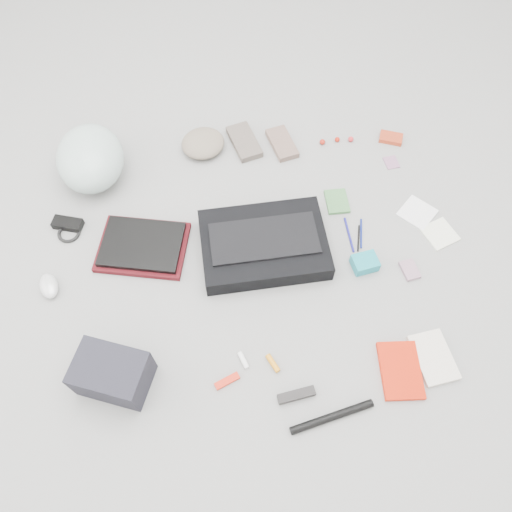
{
  "coord_description": "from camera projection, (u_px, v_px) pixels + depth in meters",
  "views": [
    {
      "loc": [
        -0.13,
        -0.91,
        1.65
      ],
      "look_at": [
        0.0,
        0.0,
        0.05
      ],
      "focal_mm": 35.0,
      "sensor_mm": 36.0,
      "label": 1
    }
  ],
  "objects": [
    {
      "name": "card_deck",
      "position": [
        410.0,
        270.0,
        1.87
      ],
      "size": [
        0.07,
        0.09,
        0.02
      ],
      "primitive_type": "cube",
      "rotation": [
        0.0,
        0.0,
        0.14
      ],
      "color": "gray",
      "rests_on": "ground_plane"
    },
    {
      "name": "pen_black",
      "position": [
        359.0,
        238.0,
        1.94
      ],
      "size": [
        0.04,
        0.12,
        0.01
      ],
      "primitive_type": "cylinder",
      "rotation": [
        1.57,
        0.0,
        -0.29
      ],
      "color": "black",
      "rests_on": "ground_plane"
    },
    {
      "name": "cable_coil",
      "position": [
        69.0,
        233.0,
        1.95
      ],
      "size": [
        0.11,
        0.11,
        0.01
      ],
      "primitive_type": "torus",
      "rotation": [
        0.0,
        0.0,
        -0.21
      ],
      "color": "black",
      "rests_on": "ground_plane"
    },
    {
      "name": "multitool",
      "position": [
        227.0,
        381.0,
        1.66
      ],
      "size": [
        0.09,
        0.05,
        0.01
      ],
      "primitive_type": "cube",
      "rotation": [
        0.0,
        0.0,
        0.35
      ],
      "color": "red",
      "rests_on": "ground_plane"
    },
    {
      "name": "pen_navy",
      "position": [
        361.0,
        233.0,
        1.95
      ],
      "size": [
        0.04,
        0.13,
        0.01
      ],
      "primitive_type": "cylinder",
      "rotation": [
        1.57,
        0.0,
        -0.25
      ],
      "color": "navy",
      "rests_on": "ground_plane"
    },
    {
      "name": "bike_pump",
      "position": [
        332.0,
        417.0,
        1.59
      ],
      "size": [
        0.28,
        0.07,
        0.03
      ],
      "primitive_type": "cylinder",
      "rotation": [
        0.0,
        1.57,
        0.17
      ],
      "color": "black",
      "rests_on": "ground_plane"
    },
    {
      "name": "bag_flap",
      "position": [
        264.0,
        238.0,
        1.85
      ],
      "size": [
        0.4,
        0.18,
        0.01
      ],
      "primitive_type": "cube",
      "rotation": [
        0.0,
        0.0,
        -0.0
      ],
      "color": "black",
      "rests_on": "messenger_bag"
    },
    {
      "name": "camera_bag",
      "position": [
        113.0,
        374.0,
        1.6
      ],
      "size": [
        0.27,
        0.23,
        0.15
      ],
      "primitive_type": "cube",
      "rotation": [
        0.0,
        0.0,
        -0.41
      ],
      "color": "black",
      "rests_on": "ground_plane"
    },
    {
      "name": "mitten_left",
      "position": [
        244.0,
        142.0,
        2.17
      ],
      "size": [
        0.14,
        0.22,
        0.03
      ],
      "primitive_type": "cube",
      "rotation": [
        0.0,
        0.0,
        0.23
      ],
      "color": "#5F534B",
      "rests_on": "ground_plane"
    },
    {
      "name": "napkin_bottom",
      "position": [
        440.0,
        234.0,
        1.95
      ],
      "size": [
        0.15,
        0.15,
        0.01
      ],
      "primitive_type": "cube",
      "rotation": [
        0.0,
        0.0,
        0.32
      ],
      "color": "silver",
      "rests_on": "ground_plane"
    },
    {
      "name": "ground_plane",
      "position": [
        256.0,
        263.0,
        1.89
      ],
      "size": [
        4.0,
        4.0,
        0.0
      ],
      "primitive_type": "plane",
      "color": "gray"
    },
    {
      "name": "laptop",
      "position": [
        142.0,
        244.0,
        1.89
      ],
      "size": [
        0.35,
        0.29,
        0.02
      ],
      "primitive_type": "cube",
      "rotation": [
        0.0,
        0.0,
        -0.26
      ],
      "color": "black",
      "rests_on": "laptop_sleeve"
    },
    {
      "name": "power_brick",
      "position": [
        68.0,
        224.0,
        1.96
      ],
      "size": [
        0.13,
        0.09,
        0.03
      ],
      "primitive_type": "cube",
      "rotation": [
        0.0,
        0.0,
        -0.33
      ],
      "color": "black",
      "rests_on": "ground_plane"
    },
    {
      "name": "accordion_wallet",
      "position": [
        365.0,
        263.0,
        1.86
      ],
      "size": [
        0.1,
        0.09,
        0.05
      ],
      "primitive_type": "cube",
      "rotation": [
        0.0,
        0.0,
        0.14
      ],
      "color": "teal",
      "rests_on": "ground_plane"
    },
    {
      "name": "mouse",
      "position": [
        49.0,
        286.0,
        1.82
      ],
      "size": [
        0.09,
        0.12,
        0.04
      ],
      "primitive_type": "ellipsoid",
      "rotation": [
        0.0,
        0.0,
        0.27
      ],
      "color": "silver",
      "rests_on": "ground_plane"
    },
    {
      "name": "beanie",
      "position": [
        203.0,
        143.0,
        2.15
      ],
      "size": [
        0.24,
        0.24,
        0.07
      ],
      "primitive_type": "ellipsoid",
      "rotation": [
        0.0,
        0.0,
        0.41
      ],
      "color": "#7A6C5B",
      "rests_on": "ground_plane"
    },
    {
      "name": "book_white",
      "position": [
        433.0,
        358.0,
        1.7
      ],
      "size": [
        0.14,
        0.19,
        0.02
      ],
      "primitive_type": "cube",
      "rotation": [
        0.0,
        0.0,
        0.09
      ],
      "color": "beige",
      "rests_on": "ground_plane"
    },
    {
      "name": "bike_helmet",
      "position": [
        90.0,
        158.0,
        2.01
      ],
      "size": [
        0.28,
        0.34,
        0.2
      ],
      "primitive_type": "ellipsoid",
      "rotation": [
        0.0,
        0.0,
        0.03
      ],
      "color": "#B0CAC2",
      "rests_on": "ground_plane"
    },
    {
      "name": "u_lock",
      "position": [
        296.0,
        395.0,
        1.63
      ],
      "size": [
        0.13,
        0.04,
        0.02
      ],
      "primitive_type": "cube",
      "rotation": [
        0.0,
        0.0,
        0.11
      ],
      "color": "black",
      "rests_on": "ground_plane"
    },
    {
      "name": "altoids_tin",
      "position": [
        391.0,
        138.0,
        2.19
      ],
      "size": [
        0.11,
        0.1,
        0.02
      ],
      "primitive_type": "cube",
      "rotation": [
        0.0,
        0.0,
        -0.4
      ],
      "color": "#AF371C",
      "rests_on": "ground_plane"
    },
    {
      "name": "laptop_sleeve",
      "position": [
        143.0,
        247.0,
        1.91
      ],
      "size": [
        0.38,
        0.32,
        0.02
      ],
      "primitive_type": "cube",
      "rotation": [
        0.0,
        0.0,
        -0.26
      ],
      "color": "#470B10",
      "rests_on": "ground_plane"
    },
    {
      "name": "napkin_top",
      "position": [
        417.0,
        213.0,
        2.0
      ],
      "size": [
        0.18,
        0.18,
        0.01
      ],
      "primitive_type": "cube",
      "rotation": [
        0.0,
        0.0,
        0.73
      ],
      "color": "white",
      "rests_on": "ground_plane"
    },
    {
      "name": "toiletry_tube_orange",
      "position": [
        273.0,
        363.0,
        1.69
      ],
      "size": [
        0.04,
        0.07,
        0.02
      ],
      "primitive_type": "cylinder",
      "rotation": [
        1.57,
        0.0,
        0.41
      ],
      "color": "orange",
      "rests_on": "ground_plane"
    },
    {
      "name": "toiletry_tube_white",
      "position": [
        243.0,
        360.0,
        1.69
      ],
      "size": [
        0.04,
        0.06,
        0.02
      ],
      "primitive_type": "cylinder",
      "rotation": [
        1.57,
        0.0,
        0.31
      ],
      "color": "white",
      "rests_on": "ground_plane"
    },
    {
      "name": "lollipop_a",
      "position": [
        322.0,
        142.0,
        2.18
      ],
      "size": [
        0.02,
        0.02,
        0.02
      ],
      "primitive_type": "sphere",
      "rotation": [
        0.0,
        0.0,
        -0.0
      ],
      "color": "#A81E11",
      "rests_on": "ground_plane"
    },
    {
      "name": "lollipop_c",
      "position": [
        351.0,
        139.0,
        2.18
      ],
      "size": [
        0.03,
        0.03,
        0.02
      ],
      "primitive_type": "sphere",
      "rotation": [
        0.0,
        0.0,
        -0.26
      ],
      "color": "red",
      "rests_on": "ground_plane"
    },
    {
      "name": "lollipop_b",
      "position": [
        337.0,
        140.0,
        2.18
      ],
      "size": [
        0.03,
        0.03,
        0.02
      ],
      "primitive_type": "sphere",
      "rotation": [
        0.0,
        0.0,
        -0.35
      ],
      "color": "#AB1809",
      "rests_on": "ground_plane"
    },
    {
      "name": "pen_blue",
      "position": [
        349.0,
        235.0,
        1.95
      ],
      "size": [
        0.01,
        0.16,
        0.01
      ],
      "primitive_type": "cylinder",
      "rotation": [
        1.57,
        0.0,
        -0.02
      ],
      "color": "navy",
      "rests_on": "ground_plane"
    },
    {
      "name": "messenger_bag",
      "position": [
        264.0,
        245.0,
        1.88
      ],
      "size": [
        0.47,
        0.33,
        0.08
      ],
      "primitive_type": "cube",
      "rotation": [
        0.0,
        0.0,
        -0.0
      ],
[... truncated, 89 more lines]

